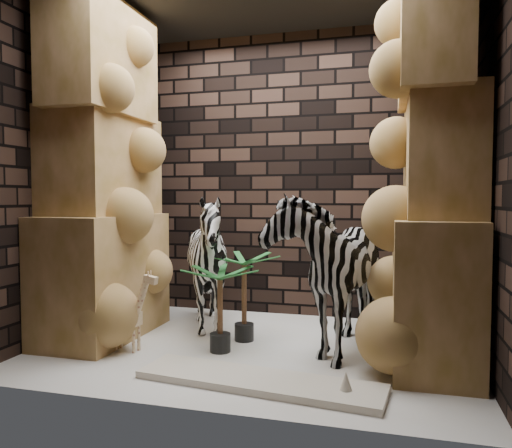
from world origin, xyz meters
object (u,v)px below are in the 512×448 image
(zebra_left, at_px, (209,271))
(palm_back, at_px, (220,309))
(surfboard, at_px, (258,381))
(giraffe_toy, at_px, (127,309))
(palm_front, at_px, (244,296))
(zebra_right, at_px, (330,257))

(zebra_left, distance_m, palm_back, 0.64)
(zebra_left, xyz_separation_m, surfboard, (0.78, -1.12, -0.55))
(giraffe_toy, relative_size, surfboard, 0.41)
(zebra_left, xyz_separation_m, palm_front, (0.39, -0.17, -0.18))
(zebra_left, height_order, giraffe_toy, zebra_left)
(giraffe_toy, height_order, palm_back, palm_back)
(palm_front, distance_m, surfboard, 1.09)
(surfboard, bearing_deg, palm_back, 135.20)
(giraffe_toy, bearing_deg, surfboard, -12.06)
(surfboard, bearing_deg, giraffe_toy, 167.08)
(zebra_right, xyz_separation_m, zebra_left, (-1.14, 0.16, -0.19))
(zebra_right, xyz_separation_m, surfboard, (-0.36, -0.97, -0.74))
(zebra_right, distance_m, surfboard, 1.27)
(zebra_right, bearing_deg, palm_back, -148.12)
(zebra_left, xyz_separation_m, palm_back, (0.29, -0.52, -0.22))
(zebra_left, bearing_deg, palm_back, -41.58)
(giraffe_toy, bearing_deg, palm_front, 38.95)
(zebra_left, distance_m, palm_front, 0.47)
(palm_front, bearing_deg, zebra_left, 157.20)
(zebra_right, height_order, zebra_left, zebra_right)
(palm_back, bearing_deg, zebra_left, 119.59)
(palm_back, xyz_separation_m, surfboard, (0.48, -0.60, -0.33))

